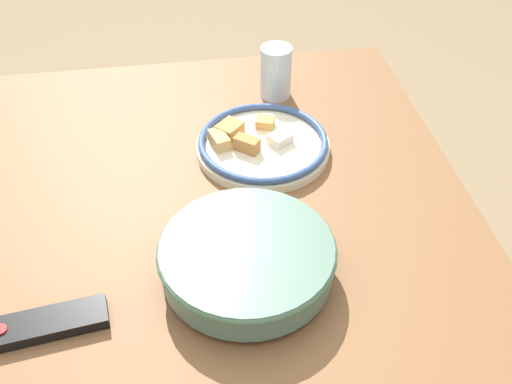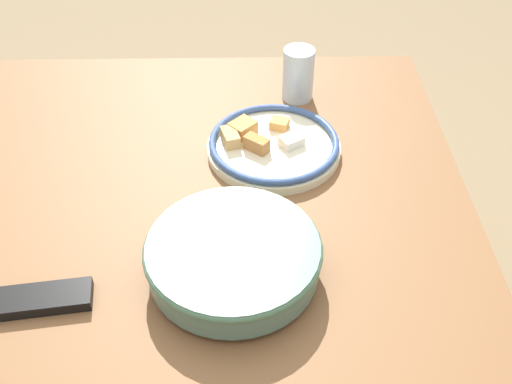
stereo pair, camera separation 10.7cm
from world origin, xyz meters
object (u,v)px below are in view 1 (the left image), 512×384
noodle_bowl (247,258)px  food_plate (262,144)px  tv_remote (47,324)px  drinking_glass (276,72)px

noodle_bowl → food_plate: size_ratio=1.05×
food_plate → tv_remote: food_plate is taller
food_plate → drinking_glass: bearing=-17.8°
tv_remote → drinking_glass: size_ratio=1.55×
drinking_glass → tv_remote: bearing=142.2°
tv_remote → drinking_glass: (0.58, -0.45, 0.05)m
noodle_bowl → drinking_glass: size_ratio=2.38×
food_plate → tv_remote: (-0.38, 0.39, -0.01)m
noodle_bowl → tv_remote: size_ratio=1.53×
food_plate → drinking_glass: (0.20, -0.06, 0.04)m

